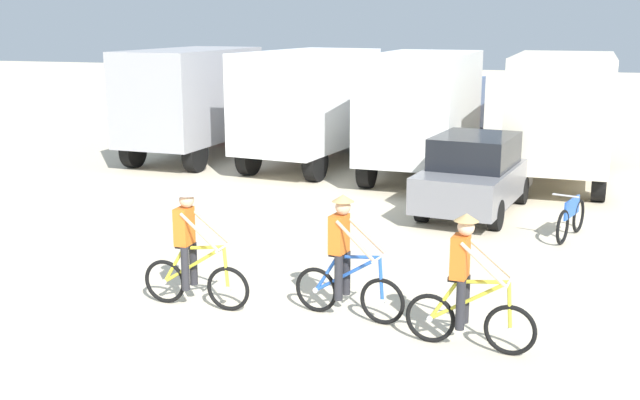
{
  "coord_description": "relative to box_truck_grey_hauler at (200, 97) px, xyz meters",
  "views": [
    {
      "loc": [
        4.45,
        -8.19,
        4.21
      ],
      "look_at": [
        0.44,
        4.53,
        1.1
      ],
      "focal_mm": 43.47,
      "sensor_mm": 36.0,
      "label": 1
    }
  ],
  "objects": [
    {
      "name": "sedan_parked",
      "position": [
        9.0,
        -4.74,
        -0.99
      ],
      "size": [
        2.33,
        4.41,
        1.76
      ],
      "color": "slate",
      "rests_on": "ground"
    },
    {
      "name": "cyclist_near_camera",
      "position": [
        9.73,
        -12.19,
        -1.03
      ],
      "size": [
        1.73,
        0.52,
        1.82
      ],
      "color": "black",
      "rests_on": "ground"
    },
    {
      "name": "cyclist_orange_shirt",
      "position": [
        5.64,
        -11.89,
        -1.03
      ],
      "size": [
        1.73,
        0.52,
        1.82
      ],
      "color": "black",
      "rests_on": "ground"
    },
    {
      "name": "cyclist_cowboy_hat",
      "position": [
        7.94,
        -11.62,
        -1.03
      ],
      "size": [
        1.72,
        0.54,
        1.82
      ],
      "color": "black",
      "rests_on": "ground"
    },
    {
      "name": "box_truck_white_box",
      "position": [
        7.16,
        -0.65,
        0.0
      ],
      "size": [
        2.61,
        6.83,
        3.35
      ],
      "color": "white",
      "rests_on": "ground"
    },
    {
      "name": "box_truck_avon_van",
      "position": [
        3.85,
        -0.14,
        0.0
      ],
      "size": [
        3.2,
        6.99,
        3.35
      ],
      "color": "white",
      "rests_on": "ground"
    },
    {
      "name": "ground_plane",
      "position": [
        6.32,
        -13.61,
        -1.87
      ],
      "size": [
        120.0,
        120.0,
        0.0
      ],
      "primitive_type": "plane",
      "color": "beige"
    },
    {
      "name": "box_truck_grey_hauler",
      "position": [
        0.0,
        0.0,
        0.0
      ],
      "size": [
        2.65,
        6.84,
        3.35
      ],
      "color": "#9E9EA3",
      "rests_on": "ground"
    },
    {
      "name": "box_truck_cream_rv",
      "position": [
        10.73,
        -0.41,
        0.0
      ],
      "size": [
        2.55,
        6.81,
        3.35
      ],
      "color": "beige",
      "rests_on": "ground"
    },
    {
      "name": "bicycle_spare",
      "position": [
        11.05,
        -6.27,
        -1.48
      ],
      "size": [
        0.65,
        1.68,
        0.97
      ],
      "color": "black",
      "rests_on": "ground"
    }
  ]
}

